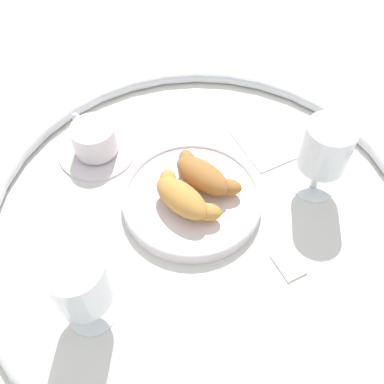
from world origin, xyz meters
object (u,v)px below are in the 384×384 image
Objects in this scene: croissant_small at (203,175)px; juice_glass_right at (326,149)px; coffee_cup_near at (95,142)px; juice_glass_left at (79,284)px; folded_napkin at (271,141)px; pastry_plate at (192,198)px; sugar_packet at (288,264)px; croissant_large at (183,198)px.

croissant_small is 0.97× the size of juice_glass_right.
coffee_cup_near is at bearing -159.52° from juice_glass_right.
folded_napkin is at bearing 81.48° from juice_glass_left.
coffee_cup_near reaches higher than pastry_plate.
sugar_packet is (0.20, 0.21, -0.09)m from juice_glass_left.
juice_glass_left is 0.41m from juice_glass_right.
sugar_packet reaches higher than folded_napkin.
juice_glass_right reaches higher than sugar_packet.
pastry_plate is 0.22m from juice_glass_right.
coffee_cup_near is 2.72× the size of sugar_packet.
folded_napkin is at bearing 76.00° from pastry_plate.
pastry_plate is 1.67× the size of coffee_cup_near.
croissant_small is 0.17m from folded_napkin.
folded_napkin is (0.05, 0.21, -0.04)m from croissant_large.
croissant_large reaches higher than sugar_packet.
croissant_small is at bearing 86.09° from juice_glass_left.
coffee_cup_near is (-0.20, 0.00, 0.01)m from pastry_plate.
juice_glass_right reaches higher than coffee_cup_near.
coffee_cup_near is (-0.21, -0.03, -0.02)m from croissant_small.
croissant_large is 0.21m from juice_glass_left.
croissant_large is 0.19m from sugar_packet.
juice_glass_left is 0.30m from sugar_packet.
croissant_small is at bearing -144.93° from juice_glass_right.
croissant_small is 0.19m from juice_glass_right.
croissant_large is at bearing -92.52° from pastry_plate.
pastry_plate is 0.20m from coffee_cup_near.
juice_glass_right is (0.17, 0.37, 0.00)m from juice_glass_left.
croissant_large is 0.06m from croissant_small.
juice_glass_right is at bearing 41.72° from pastry_plate.
pastry_plate is at bearing -104.00° from folded_napkin.
croissant_small is at bearing 86.65° from croissant_large.
juice_glass_right is 0.15m from folded_napkin.
juice_glass_left reaches higher than croissant_large.
pastry_plate is 1.62× the size of juice_glass_left.
coffee_cup_near is 1.24× the size of folded_napkin.
croissant_large is at bearing -148.04° from sugar_packet.
juice_glass_left reaches higher than croissant_small.
folded_napkin is (-0.11, 0.05, -0.09)m from juice_glass_right.
juice_glass_left is 2.80× the size of sugar_packet.
sugar_packet is at bearing -57.64° from folded_napkin.
croissant_large is at bearing -93.35° from croissant_small.
pastry_plate is at bearing 86.11° from juice_glass_left.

